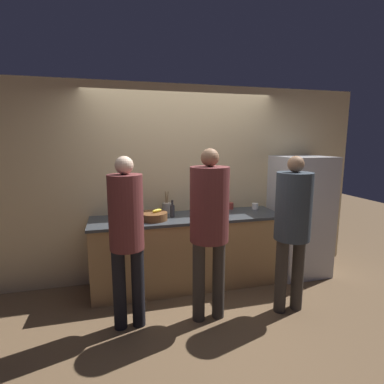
% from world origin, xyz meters
% --- Properties ---
extents(ground_plane, '(14.00, 14.00, 0.00)m').
position_xyz_m(ground_plane, '(0.00, 0.00, 0.00)').
color(ground_plane, brown).
extents(wall_back, '(5.20, 0.06, 2.60)m').
position_xyz_m(wall_back, '(0.00, 0.71, 1.30)').
color(wall_back, '#D6BC8C').
rests_on(wall_back, ground_plane).
extents(counter, '(2.44, 0.69, 0.92)m').
position_xyz_m(counter, '(0.00, 0.38, 0.46)').
color(counter, tan).
rests_on(counter, ground_plane).
extents(refrigerator, '(0.70, 0.71, 1.66)m').
position_xyz_m(refrigerator, '(1.63, 0.35, 0.83)').
color(refrigerator, '#B7B7BC').
rests_on(refrigerator, ground_plane).
extents(person_left, '(0.33, 0.33, 1.73)m').
position_xyz_m(person_left, '(-0.79, -0.38, 1.03)').
color(person_left, black).
rests_on(person_left, ground_plane).
extents(person_center, '(0.39, 0.39, 1.80)m').
position_xyz_m(person_center, '(0.02, -0.45, 1.11)').
color(person_center, '#38332D').
rests_on(person_center, ground_plane).
extents(person_right, '(0.38, 0.38, 1.72)m').
position_xyz_m(person_right, '(0.94, -0.52, 1.05)').
color(person_right, '#38332D').
rests_on(person_right, ground_plane).
extents(fruit_bowl, '(0.34, 0.34, 0.13)m').
position_xyz_m(fruit_bowl, '(-0.45, 0.29, 0.97)').
color(fruit_bowl, brown).
rests_on(fruit_bowl, counter).
extents(utensil_crock, '(0.12, 0.12, 0.29)m').
position_xyz_m(utensil_crock, '(-0.23, 0.61, 0.99)').
color(utensil_crock, '#ADA393').
rests_on(utensil_crock, counter).
extents(bottle_dark, '(0.06, 0.06, 0.22)m').
position_xyz_m(bottle_dark, '(-0.20, 0.37, 1.01)').
color(bottle_dark, '#333338').
rests_on(bottle_dark, counter).
extents(bottle_amber, '(0.08, 0.08, 0.20)m').
position_xyz_m(bottle_amber, '(-0.75, 0.55, 1.00)').
color(bottle_amber, brown).
rests_on(bottle_amber, counter).
extents(cup_white, '(0.09, 0.09, 0.08)m').
position_xyz_m(cup_white, '(1.02, 0.52, 0.96)').
color(cup_white, white).
rests_on(cup_white, counter).
extents(cup_red, '(0.09, 0.09, 0.09)m').
position_xyz_m(cup_red, '(0.68, 0.61, 0.97)').
color(cup_red, '#A33D33').
rests_on(cup_red, counter).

